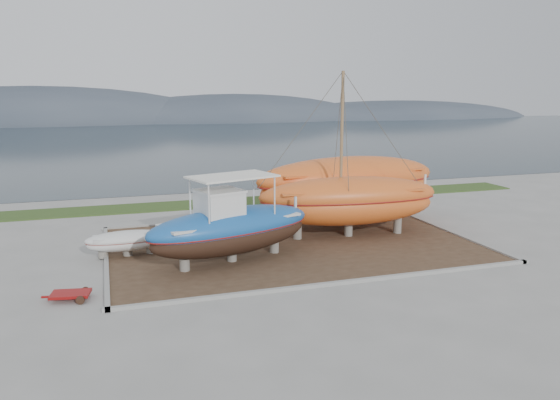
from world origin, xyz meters
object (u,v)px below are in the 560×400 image
object	(u,v)px
white_dinghy	(127,244)
orange_bare_hull	(348,190)
blue_caique	(231,219)
red_trailer	(71,296)
orange_sailboat	(350,156)

from	to	relation	value
white_dinghy	orange_bare_hull	bearing A→B (deg)	10.80
blue_caique	red_trailer	world-z (taller)	blue_caique
orange_sailboat	red_trailer	bearing A→B (deg)	-154.18
white_dinghy	orange_bare_hull	world-z (taller)	orange_bare_hull
white_dinghy	blue_caique	bearing A→B (deg)	-30.42
blue_caique	orange_bare_hull	xyz separation A→B (m)	(8.31, 5.49, -0.08)
orange_bare_hull	red_trailer	distance (m)	17.32
orange_sailboat	orange_bare_hull	world-z (taller)	orange_sailboat
orange_bare_hull	white_dinghy	bearing A→B (deg)	-171.38
blue_caique	orange_sailboat	world-z (taller)	orange_sailboat
blue_caique	orange_bare_hull	bearing A→B (deg)	15.97
blue_caique	white_dinghy	xyz separation A→B (m)	(-4.55, 2.38, -1.41)
blue_caique	red_trailer	size ratio (longest dim) A/B	3.89
white_dinghy	red_trailer	bearing A→B (deg)	-117.05
blue_caique	orange_bare_hull	distance (m)	9.96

